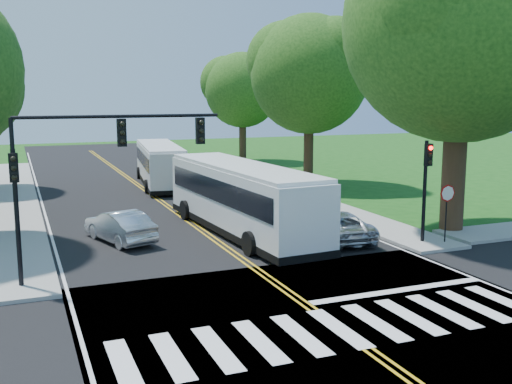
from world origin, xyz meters
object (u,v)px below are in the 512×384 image
signal_ne (426,177)px  bus_lead (242,197)px  signal_nw (88,158)px  dark_sedan (256,192)px  bus_follow (160,164)px  suv (336,226)px  hatchback (120,226)px

signal_ne → bus_lead: 8.37m
signal_ne → bus_lead: size_ratio=0.35×
signal_nw → signal_ne: size_ratio=1.62×
bus_lead → dark_sedan: bearing=-120.7°
signal_nw → bus_follow: 22.84m
signal_ne → suv: signal_ne is taller
signal_ne → dark_sedan: signal_ne is taller
signal_nw → bus_follow: (7.36, 21.43, -2.82)m
bus_lead → bus_follow: size_ratio=1.10×
bus_lead → hatchback: (-5.63, 0.40, -1.01)m
bus_lead → suv: bus_lead is taller
suv → dark_sedan: suv is taller
hatchback → dark_sedan: size_ratio=0.96×
signal_nw → dark_sedan: (11.07, 12.12, -3.71)m
signal_ne → dark_sedan: size_ratio=0.98×
bus_follow → dark_sedan: size_ratio=2.57×
signal_nw → bus_lead: bearing=33.9°
bus_lead → dark_sedan: bus_lead is taller
dark_sedan → signal_nw: bearing=39.3°
signal_nw → bus_lead: size_ratio=0.56×
suv → dark_sedan: bearing=-85.2°
hatchback → suv: (9.00, -3.35, -0.04)m
signal_ne → bus_follow: 22.49m
signal_nw → hatchback: (1.84, 5.42, -3.66)m
signal_nw → bus_lead: signal_nw is taller
signal_ne → hatchback: size_ratio=1.02×
bus_follow → suv: size_ratio=2.41×
hatchback → bus_lead: bearing=158.8°
signal_ne → hatchback: signal_ne is taller
signal_ne → bus_follow: signal_ne is taller
signal_ne → suv: size_ratio=0.92×
bus_follow → dark_sedan: bus_follow is taller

